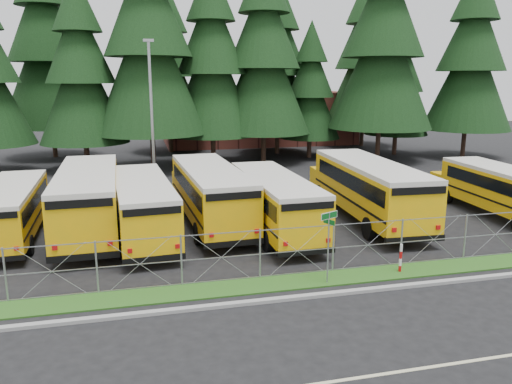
# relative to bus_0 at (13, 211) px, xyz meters

# --- Properties ---
(ground) EXTENTS (120.00, 120.00, 0.00)m
(ground) POSITION_rel_bus_0_xyz_m (14.34, -6.80, -1.32)
(ground) COLOR black
(ground) RESTS_ON ground
(curb) EXTENTS (50.00, 0.25, 0.12)m
(curb) POSITION_rel_bus_0_xyz_m (14.34, -9.90, -1.26)
(curb) COLOR gray
(curb) RESTS_ON ground
(grass_verge) EXTENTS (50.00, 1.40, 0.06)m
(grass_verge) POSITION_rel_bus_0_xyz_m (14.34, -8.50, -1.29)
(grass_verge) COLOR #244F16
(grass_verge) RESTS_ON ground
(road_lane_line) EXTENTS (50.00, 0.12, 0.01)m
(road_lane_line) POSITION_rel_bus_0_xyz_m (14.34, -14.80, -1.31)
(road_lane_line) COLOR beige
(road_lane_line) RESTS_ON ground
(chainlink_fence) EXTENTS (44.00, 0.10, 2.00)m
(chainlink_fence) POSITION_rel_bus_0_xyz_m (14.34, -7.80, -0.32)
(chainlink_fence) COLOR #999CA1
(chainlink_fence) RESTS_ON ground
(brick_building) EXTENTS (22.00, 10.00, 6.00)m
(brick_building) POSITION_rel_bus_0_xyz_m (20.34, 33.20, 1.68)
(brick_building) COLOR brown
(brick_building) RESTS_ON ground
(bus_0) EXTENTS (2.74, 10.14, 2.64)m
(bus_0) POSITION_rel_bus_0_xyz_m (0.00, 0.00, 0.00)
(bus_0) COLOR #FFB308
(bus_0) RESTS_ON ground
(bus_1) EXTENTS (3.23, 12.29, 3.20)m
(bus_1) POSITION_rel_bus_0_xyz_m (3.50, 0.20, 0.28)
(bus_1) COLOR #FFB308
(bus_1) RESTS_ON ground
(bus_2) EXTENTS (3.31, 11.06, 2.86)m
(bus_2) POSITION_rel_bus_0_xyz_m (6.07, -1.12, 0.11)
(bus_2) COLOR #FFB308
(bus_2) RESTS_ON ground
(bus_3) EXTENTS (3.37, 11.89, 3.08)m
(bus_3) POSITION_rel_bus_0_xyz_m (9.59, 0.28, 0.22)
(bus_3) COLOR #FFB308
(bus_3) RESTS_ON ground
(bus_4) EXTENTS (2.76, 10.97, 2.86)m
(bus_4) POSITION_rel_bus_0_xyz_m (12.51, -1.78, 0.11)
(bus_4) COLOR #FFB308
(bus_4) RESTS_ON ground
(bus_6) EXTENTS (3.52, 12.39, 3.21)m
(bus_6) POSITION_rel_bus_0_xyz_m (18.07, -0.89, 0.29)
(bus_6) COLOR #FFB308
(bus_6) RESTS_ON ground
(bus_east) EXTENTS (2.97, 10.67, 2.77)m
(bus_east) POSITION_rel_bus_0_xyz_m (25.55, -2.29, 0.07)
(bus_east) COLOR #FFB308
(bus_east) RESTS_ON ground
(street_sign) EXTENTS (0.77, 0.51, 2.81)m
(street_sign) POSITION_rel_bus_0_xyz_m (12.68, -8.90, 0.71)
(street_sign) COLOR #999CA1
(street_sign) RESTS_ON ground
(striped_bollard) EXTENTS (0.11, 0.11, 1.20)m
(striped_bollard) POSITION_rel_bus_0_xyz_m (15.92, -8.54, -0.72)
(striped_bollard) COLOR #B20C0C
(striped_bollard) RESTS_ON ground
(light_standard) EXTENTS (0.70, 0.35, 10.14)m
(light_standard) POSITION_rel_bus_0_xyz_m (7.09, 9.84, 4.18)
(light_standard) COLOR #999CA1
(light_standard) RESTS_ON ground
(conifer_2) EXTENTS (7.20, 7.20, 15.93)m
(conifer_2) POSITION_rel_bus_0_xyz_m (1.88, 18.33, 6.65)
(conifer_2) COLOR black
(conifer_2) RESTS_ON ground
(conifer_3) EXTENTS (9.31, 9.31, 20.60)m
(conifer_3) POSITION_rel_bus_0_xyz_m (7.33, 17.76, 8.98)
(conifer_3) COLOR black
(conifer_3) RESTS_ON ground
(conifer_4) EXTENTS (7.95, 7.95, 17.57)m
(conifer_4) POSITION_rel_bus_0_xyz_m (12.72, 19.14, 7.47)
(conifer_4) COLOR black
(conifer_4) RESTS_ON ground
(conifer_5) EXTENTS (8.43, 8.43, 18.65)m
(conifer_5) POSITION_rel_bus_0_xyz_m (17.34, 18.84, 8.01)
(conifer_5) COLOR black
(conifer_5) RESTS_ON ground
(conifer_6) EXTENTS (5.85, 5.85, 12.93)m
(conifer_6) POSITION_rel_bus_0_xyz_m (22.46, 20.69, 5.14)
(conifer_6) COLOR black
(conifer_6) RESTS_ON ground
(conifer_7) EXTENTS (9.45, 9.45, 20.89)m
(conifer_7) POSITION_rel_bus_0_xyz_m (28.04, 17.26, 9.13)
(conifer_7) COLOR black
(conifer_7) RESTS_ON ground
(conifer_8) EXTENTS (6.30, 6.30, 13.93)m
(conifer_8) POSITION_rel_bus_0_xyz_m (31.59, 20.49, 5.64)
(conifer_8) COLOR black
(conifer_8) RESTS_ON ground
(conifer_9) EXTENTS (8.28, 8.28, 18.31)m
(conifer_9) POSITION_rel_bus_0_xyz_m (37.40, 17.46, 7.84)
(conifer_9) COLOR black
(conifer_9) RESTS_ON ground
(conifer_10) EXTENTS (9.11, 9.11, 20.14)m
(conifer_10) POSITION_rel_bus_0_xyz_m (-1.86, 26.82, 8.75)
(conifer_10) COLOR black
(conifer_10) RESTS_ON ground
(conifer_11) EXTENTS (7.77, 7.77, 17.18)m
(conifer_11) POSITION_rel_bus_0_xyz_m (9.54, 27.73, 7.27)
(conifer_11) COLOR black
(conifer_11) RESTS_ON ground
(conifer_12) EXTENTS (7.87, 7.87, 17.40)m
(conifer_12) POSITION_rel_bus_0_xyz_m (20.13, 24.00, 7.38)
(conifer_12) COLOR black
(conifer_12) RESTS_ON ground
(conifer_13) EXTENTS (8.63, 8.63, 19.08)m
(conifer_13) POSITION_rel_bus_0_xyz_m (31.26, 27.48, 8.22)
(conifer_13) COLOR black
(conifer_13) RESTS_ON ground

